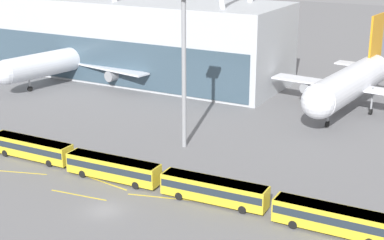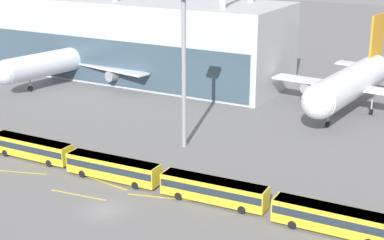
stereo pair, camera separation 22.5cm
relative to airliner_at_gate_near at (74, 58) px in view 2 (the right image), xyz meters
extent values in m
plane|color=slate|center=(44.12, -48.09, -4.98)|extent=(440.00, 440.00, 0.00)
cube|color=#B2B7BC|center=(-16.82, 10.72, 3.69)|extent=(120.19, 22.68, 17.33)
cube|color=#384C5B|center=(-16.82, -0.72, 0.29)|extent=(117.79, 0.20, 9.53)
cylinder|color=silver|center=(-0.19, -1.06, 0.02)|extent=(10.79, 32.79, 5.03)
sphere|color=silver|center=(-3.11, -17.01, 0.02)|extent=(4.93, 4.93, 4.93)
cone|color=silver|center=(2.72, 14.88, 0.02)|extent=(5.98, 7.86, 4.78)
cube|color=silver|center=(0.16, 0.88, -0.86)|extent=(40.56, 10.54, 0.35)
cylinder|color=gray|center=(11.35, -1.17, -2.25)|extent=(2.79, 3.39, 2.29)
cylinder|color=gray|center=(-11.03, 2.93, -2.25)|extent=(2.79, 3.39, 2.29)
cube|color=orange|center=(2.58, 14.10, 4.91)|extent=(1.44, 5.77, 8.27)
cube|color=silver|center=(2.58, 14.10, 0.52)|extent=(13.45, 5.50, 0.28)
cylinder|color=gray|center=(-2.15, -11.76, -2.45)|extent=(0.36, 0.36, 3.94)
cylinder|color=black|center=(-2.15, -11.76, -4.43)|extent=(0.64, 1.16, 1.10)
cylinder|color=gray|center=(3.38, 0.29, -2.45)|extent=(0.36, 0.36, 3.94)
cylinder|color=black|center=(3.38, 0.29, -4.43)|extent=(0.64, 1.16, 1.10)
cylinder|color=gray|center=(-3.06, 1.47, -2.45)|extent=(0.36, 0.36, 3.94)
cylinder|color=black|center=(-3.06, 1.47, -4.43)|extent=(0.64, 1.16, 1.10)
cylinder|color=silver|center=(59.21, 4.45, 0.64)|extent=(8.41, 28.67, 5.78)
sphere|color=silver|center=(57.89, -9.62, 0.64)|extent=(5.67, 5.67, 5.67)
cone|color=silver|center=(60.54, 18.52, 0.64)|extent=(6.05, 6.69, 5.49)
cube|color=silver|center=(59.37, 6.16, -0.37)|extent=(30.90, 6.83, 0.35)
cylinder|color=gray|center=(50.83, 6.97, -1.63)|extent=(2.31, 3.45, 2.01)
cube|color=orange|center=(60.47, 17.83, 6.48)|extent=(1.05, 6.97, 9.95)
cube|color=silver|center=(60.47, 17.83, 1.22)|extent=(15.27, 4.59, 0.28)
cylinder|color=gray|center=(58.32, -4.99, -2.18)|extent=(0.36, 0.36, 4.49)
cylinder|color=black|center=(58.32, -4.99, -4.43)|extent=(0.55, 1.14, 1.10)
cylinder|color=gray|center=(63.12, 5.81, -2.18)|extent=(0.36, 0.36, 4.49)
cylinder|color=black|center=(63.12, 5.81, -4.43)|extent=(0.55, 1.14, 1.10)
cylinder|color=gray|center=(55.63, 6.52, -2.18)|extent=(0.36, 0.36, 4.49)
cylinder|color=black|center=(55.63, 6.52, -4.43)|extent=(0.55, 1.14, 1.10)
cube|color=gold|center=(24.91, -39.78, -3.28)|extent=(13.52, 2.68, 2.65)
cube|color=#232D38|center=(24.91, -39.78, -3.01)|extent=(13.25, 2.71, 0.93)
cube|color=silver|center=(24.91, -39.78, -2.01)|extent=(13.12, 2.60, 0.12)
cylinder|color=black|center=(29.08, -38.58, -4.48)|extent=(1.00, 0.31, 1.00)
cylinder|color=black|center=(29.11, -40.88, -4.48)|extent=(1.00, 0.31, 1.00)
cylinder|color=black|center=(20.71, -38.68, -4.48)|extent=(1.00, 0.31, 1.00)
cylinder|color=black|center=(20.74, -40.99, -4.48)|extent=(1.00, 0.31, 1.00)
cube|color=gold|center=(39.74, -40.27, -3.28)|extent=(13.58, 3.05, 2.65)
cube|color=#232D38|center=(39.74, -40.27, -3.01)|extent=(13.31, 3.06, 0.93)
cube|color=silver|center=(39.74, -40.27, -2.01)|extent=(13.17, 2.95, 0.12)
cylinder|color=black|center=(43.87, -38.95, -4.48)|extent=(1.01, 0.34, 1.00)
cylinder|color=black|center=(43.97, -41.26, -4.48)|extent=(1.01, 0.34, 1.00)
cylinder|color=black|center=(35.52, -39.29, -4.48)|extent=(1.01, 0.34, 1.00)
cylinder|color=black|center=(35.61, -41.59, -4.48)|extent=(1.01, 0.34, 1.00)
cube|color=gold|center=(54.57, -40.00, -3.28)|extent=(13.59, 3.12, 2.65)
cube|color=#232D38|center=(54.57, -40.00, -3.01)|extent=(13.32, 3.13, 0.93)
cube|color=silver|center=(54.57, -40.00, -2.01)|extent=(13.18, 3.02, 0.12)
cylinder|color=black|center=(58.70, -38.66, -4.48)|extent=(1.01, 0.34, 1.00)
cylinder|color=black|center=(58.80, -40.97, -4.48)|extent=(1.01, 0.34, 1.00)
cylinder|color=black|center=(50.34, -39.04, -4.48)|extent=(1.01, 0.34, 1.00)
cylinder|color=black|center=(50.45, -41.35, -4.48)|extent=(1.01, 0.34, 1.00)
cube|color=gold|center=(69.40, -40.39, -3.28)|extent=(13.53, 2.71, 2.65)
cube|color=#232D38|center=(69.40, -40.39, -3.01)|extent=(13.26, 2.74, 0.93)
cube|color=silver|center=(69.40, -40.39, -2.01)|extent=(13.12, 2.63, 0.12)
cylinder|color=black|center=(73.57, -39.18, -4.48)|extent=(1.00, 0.32, 1.00)
cylinder|color=black|center=(65.20, -39.30, -4.48)|extent=(1.00, 0.32, 1.00)
cylinder|color=black|center=(65.24, -41.61, -4.48)|extent=(1.00, 0.32, 1.00)
cylinder|color=gray|center=(41.73, -24.66, 6.38)|extent=(0.68, 0.68, 22.71)
cube|color=yellow|center=(38.69, -46.27, -4.97)|extent=(8.04, 1.16, 0.01)
cube|color=yellow|center=(26.42, -44.59, -4.97)|extent=(8.62, 3.01, 0.01)
cube|color=yellow|center=(49.17, -41.51, -4.97)|extent=(10.50, 3.23, 0.01)
cube|color=yellow|center=(39.29, -41.56, -4.97)|extent=(7.87, 1.40, 0.01)
camera|label=1|loc=(83.60, -98.34, 26.70)|focal=55.00mm
camera|label=2|loc=(83.80, -98.24, 26.70)|focal=55.00mm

